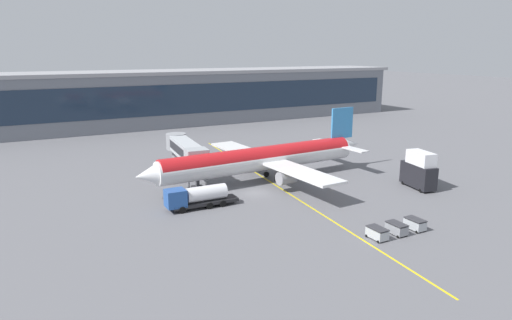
% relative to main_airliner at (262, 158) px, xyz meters
% --- Properties ---
extents(ground_plane, '(700.00, 700.00, 0.00)m').
position_rel_main_airliner_xyz_m(ground_plane, '(-4.40, -5.60, -4.09)').
color(ground_plane, slate).
extents(apron_lead_in_line, '(8.30, 79.63, 0.01)m').
position_rel_main_airliner_xyz_m(apron_lead_in_line, '(0.70, -3.60, -4.08)').
color(apron_lead_in_line, yellow).
rests_on(apron_lead_in_line, ground_plane).
extents(terminal_building, '(195.60, 22.00, 16.55)m').
position_rel_main_airliner_xyz_m(terminal_building, '(-10.95, 71.68, 4.21)').
color(terminal_building, slate).
rests_on(terminal_building, ground_plane).
extents(main_airliner, '(45.39, 36.04, 11.85)m').
position_rel_main_airliner_xyz_m(main_airliner, '(0.00, 0.00, 0.00)').
color(main_airliner, white).
rests_on(main_airliner, ground_plane).
extents(jet_bridge, '(5.40, 18.74, 6.78)m').
position_rel_main_airliner_xyz_m(jet_bridge, '(-10.82, 9.52, 0.97)').
color(jet_bridge, '#B2B7BC').
rests_on(jet_bridge, ground_plane).
extents(fuel_tanker, '(10.84, 2.86, 3.25)m').
position_rel_main_airliner_xyz_m(fuel_tanker, '(-15.36, -8.07, -2.34)').
color(fuel_tanker, '#232326').
rests_on(fuel_tanker, ground_plane).
extents(catering_lift, '(3.74, 7.15, 6.30)m').
position_rel_main_airliner_xyz_m(catering_lift, '(20.96, -16.08, -1.02)').
color(catering_lift, black).
rests_on(catering_lift, ground_plane).
extents(baggage_cart_0, '(1.62, 2.65, 1.48)m').
position_rel_main_airliner_xyz_m(baggage_cart_0, '(-0.08, -29.13, -3.30)').
color(baggage_cart_0, '#B2B7BC').
rests_on(baggage_cart_0, ground_plane).
extents(baggage_cart_1, '(1.62, 2.65, 1.48)m').
position_rel_main_airliner_xyz_m(baggage_cart_1, '(3.12, -29.13, -3.30)').
color(baggage_cart_1, gray).
rests_on(baggage_cart_1, ground_plane).
extents(baggage_cart_2, '(1.62, 2.65, 1.48)m').
position_rel_main_airliner_xyz_m(baggage_cart_2, '(6.32, -29.13, -3.30)').
color(baggage_cart_2, '#B2B7BC').
rests_on(baggage_cart_2, ground_plane).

